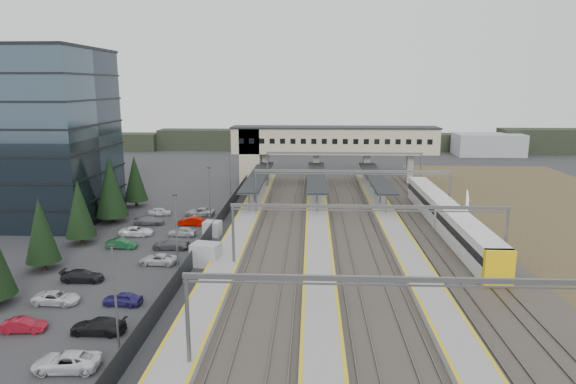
{
  "coord_description": "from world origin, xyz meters",
  "views": [
    {
      "loc": [
        6.12,
        -59.17,
        19.14
      ],
      "look_at": [
        2.74,
        13.3,
        4.0
      ],
      "focal_mm": 32.0,
      "sensor_mm": 36.0,
      "label": 1
    }
  ],
  "objects_px": {
    "relay_cabin_near": "(206,255)",
    "office_building": "(16,135)",
    "relay_cabin_far": "(212,229)",
    "footbridge": "(320,143)",
    "billboard": "(467,207)",
    "train": "(447,217)"
  },
  "relations": [
    {
      "from": "train",
      "to": "office_building",
      "type": "bearing_deg",
      "value": 175.5
    },
    {
      "from": "relay_cabin_near",
      "to": "footbridge",
      "type": "height_order",
      "value": "footbridge"
    },
    {
      "from": "office_building",
      "to": "relay_cabin_near",
      "type": "height_order",
      "value": "office_building"
    },
    {
      "from": "relay_cabin_near",
      "to": "office_building",
      "type": "bearing_deg",
      "value": 148.51
    },
    {
      "from": "train",
      "to": "relay_cabin_near",
      "type": "bearing_deg",
      "value": -154.13
    },
    {
      "from": "footbridge",
      "to": "relay_cabin_far",
      "type": "bearing_deg",
      "value": -110.72
    },
    {
      "from": "relay_cabin_far",
      "to": "billboard",
      "type": "height_order",
      "value": "billboard"
    },
    {
      "from": "footbridge",
      "to": "billboard",
      "type": "distance_m",
      "value": 39.52
    },
    {
      "from": "office_building",
      "to": "billboard",
      "type": "distance_m",
      "value": 63.41
    },
    {
      "from": "office_building",
      "to": "footbridge",
      "type": "xyz_separation_m",
      "value": [
        43.7,
        30.0,
        -4.26
      ]
    },
    {
      "from": "relay_cabin_far",
      "to": "train",
      "type": "bearing_deg",
      "value": 5.85
    },
    {
      "from": "office_building",
      "to": "footbridge",
      "type": "distance_m",
      "value": 53.18
    },
    {
      "from": "relay_cabin_far",
      "to": "office_building",
      "type": "bearing_deg",
      "value": 165.03
    },
    {
      "from": "relay_cabin_near",
      "to": "relay_cabin_far",
      "type": "distance_m",
      "value": 11.11
    },
    {
      "from": "office_building",
      "to": "train",
      "type": "distance_m",
      "value": 61.03
    },
    {
      "from": "relay_cabin_near",
      "to": "footbridge",
      "type": "relative_size",
      "value": 0.08
    },
    {
      "from": "office_building",
      "to": "footbridge",
      "type": "relative_size",
      "value": 0.6
    },
    {
      "from": "footbridge",
      "to": "billboard",
      "type": "relative_size",
      "value": 6.93
    },
    {
      "from": "relay_cabin_near",
      "to": "billboard",
      "type": "distance_m",
      "value": 35.04
    },
    {
      "from": "office_building",
      "to": "train",
      "type": "xyz_separation_m",
      "value": [
        60.0,
        -4.72,
        -10.14
      ]
    },
    {
      "from": "relay_cabin_near",
      "to": "billboard",
      "type": "relative_size",
      "value": 0.57
    },
    {
      "from": "relay_cabin_far",
      "to": "train",
      "type": "xyz_separation_m",
      "value": [
        30.62,
        3.14,
        1.07
      ]
    }
  ]
}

